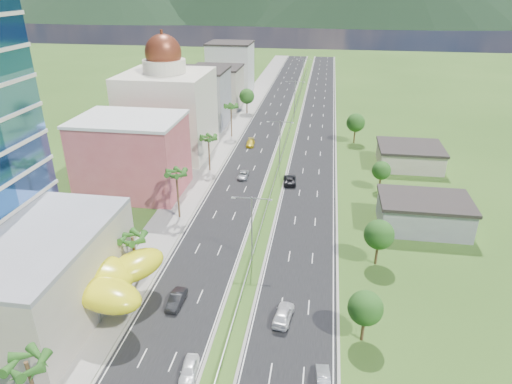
% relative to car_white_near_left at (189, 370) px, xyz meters
% --- Properties ---
extents(ground, '(500.00, 500.00, 0.00)m').
position_rel_car_white_near_left_xyz_m(ground, '(3.20, 13.60, -0.80)').
color(ground, '#2D5119').
rests_on(ground, ground).
extents(road_left, '(11.00, 260.00, 0.04)m').
position_rel_car_white_near_left_xyz_m(road_left, '(-4.30, 103.60, -0.78)').
color(road_left, black).
rests_on(road_left, ground).
extents(road_right, '(11.00, 260.00, 0.04)m').
position_rel_car_white_near_left_xyz_m(road_right, '(10.70, 103.60, -0.78)').
color(road_right, black).
rests_on(road_right, ground).
extents(sidewalk_left, '(7.00, 260.00, 0.12)m').
position_rel_car_white_near_left_xyz_m(sidewalk_left, '(-13.80, 103.60, -0.74)').
color(sidewalk_left, gray).
rests_on(sidewalk_left, ground).
extents(median_guardrail, '(0.10, 216.06, 0.76)m').
position_rel_car_white_near_left_xyz_m(median_guardrail, '(3.20, 85.59, -0.18)').
color(median_guardrail, gray).
rests_on(median_guardrail, ground).
extents(streetlight_median_b, '(6.04, 0.25, 11.00)m').
position_rel_car_white_near_left_xyz_m(streetlight_median_b, '(3.20, 23.60, 5.95)').
color(streetlight_median_b, gray).
rests_on(streetlight_median_b, ground).
extents(streetlight_median_c, '(6.04, 0.25, 11.00)m').
position_rel_car_white_near_left_xyz_m(streetlight_median_c, '(3.20, 63.60, 5.95)').
color(streetlight_median_c, gray).
rests_on(streetlight_median_c, ground).
extents(streetlight_median_d, '(6.04, 0.25, 11.00)m').
position_rel_car_white_near_left_xyz_m(streetlight_median_d, '(3.20, 108.60, 5.95)').
color(streetlight_median_d, gray).
rests_on(streetlight_median_d, ground).
extents(streetlight_median_e, '(6.04, 0.25, 11.00)m').
position_rel_car_white_near_left_xyz_m(streetlight_median_e, '(3.20, 153.60, 5.95)').
color(streetlight_median_e, gray).
rests_on(streetlight_median_e, ground).
extents(lime_canopy, '(18.00, 15.00, 7.40)m').
position_rel_car_white_near_left_xyz_m(lime_canopy, '(-16.80, 9.59, 4.19)').
color(lime_canopy, yellow).
rests_on(lime_canopy, ground).
extents(pink_shophouse, '(20.00, 15.00, 15.00)m').
position_rel_car_white_near_left_xyz_m(pink_shophouse, '(-24.80, 45.60, 6.70)').
color(pink_shophouse, '#BF4E54').
rests_on(pink_shophouse, ground).
extents(domed_building, '(20.00, 20.00, 28.70)m').
position_rel_car_white_near_left_xyz_m(domed_building, '(-24.80, 68.60, 10.56)').
color(domed_building, beige).
rests_on(domed_building, ground).
extents(midrise_grey, '(16.00, 15.00, 16.00)m').
position_rel_car_white_near_left_xyz_m(midrise_grey, '(-23.80, 93.60, 7.20)').
color(midrise_grey, gray).
rests_on(midrise_grey, ground).
extents(midrise_beige, '(16.00, 15.00, 13.00)m').
position_rel_car_white_near_left_xyz_m(midrise_beige, '(-23.80, 115.60, 5.70)').
color(midrise_beige, '#B1A592').
rests_on(midrise_beige, ground).
extents(midrise_white, '(16.00, 15.00, 18.00)m').
position_rel_car_white_near_left_xyz_m(midrise_white, '(-23.80, 138.60, 8.20)').
color(midrise_white, silver).
rests_on(midrise_white, ground).
extents(shed_near, '(15.00, 10.00, 5.00)m').
position_rel_car_white_near_left_xyz_m(shed_near, '(31.20, 38.60, 1.70)').
color(shed_near, gray).
rests_on(shed_near, ground).
extents(shed_far, '(14.00, 12.00, 4.40)m').
position_rel_car_white_near_left_xyz_m(shed_far, '(33.20, 68.60, 1.40)').
color(shed_far, '#B1A592').
rests_on(shed_far, ground).
extents(palm_tree_a, '(3.60, 3.60, 9.10)m').
position_rel_car_white_near_left_xyz_m(palm_tree_a, '(-12.30, -8.40, 7.23)').
color(palm_tree_a, '#47301C').
rests_on(palm_tree_a, ground).
extents(palm_tree_b, '(3.60, 3.60, 8.10)m').
position_rel_car_white_near_left_xyz_m(palm_tree_b, '(-12.30, 15.60, 6.27)').
color(palm_tree_b, '#47301C').
rests_on(palm_tree_b, ground).
extents(palm_tree_c, '(3.60, 3.60, 9.60)m').
position_rel_car_white_near_left_xyz_m(palm_tree_c, '(-12.30, 35.60, 7.70)').
color(palm_tree_c, '#47301C').
rests_on(palm_tree_c, ground).
extents(palm_tree_d, '(3.60, 3.60, 8.60)m').
position_rel_car_white_near_left_xyz_m(palm_tree_d, '(-12.30, 58.60, 6.75)').
color(palm_tree_d, '#47301C').
rests_on(palm_tree_d, ground).
extents(palm_tree_e, '(3.60, 3.60, 9.40)m').
position_rel_car_white_near_left_xyz_m(palm_tree_e, '(-12.30, 83.60, 7.51)').
color(palm_tree_e, '#47301C').
rests_on(palm_tree_e, ground).
extents(leafy_tree_lfar, '(4.90, 4.90, 8.05)m').
position_rel_car_white_near_left_xyz_m(leafy_tree_lfar, '(-12.30, 108.60, 4.78)').
color(leafy_tree_lfar, '#47301C').
rests_on(leafy_tree_lfar, ground).
extents(leafy_tree_ra, '(4.20, 4.20, 6.90)m').
position_rel_car_white_near_left_xyz_m(leafy_tree_ra, '(19.20, 8.60, 3.98)').
color(leafy_tree_ra, '#47301C').
rests_on(leafy_tree_ra, ground).
extents(leafy_tree_rb, '(4.55, 4.55, 7.47)m').
position_rel_car_white_near_left_xyz_m(leafy_tree_rb, '(22.20, 25.60, 4.38)').
color(leafy_tree_rb, '#47301C').
rests_on(leafy_tree_rb, ground).
extents(leafy_tree_rc, '(3.85, 3.85, 6.33)m').
position_rel_car_white_near_left_xyz_m(leafy_tree_rc, '(25.20, 53.60, 3.58)').
color(leafy_tree_rc, '#47301C').
rests_on(leafy_tree_rc, ground).
extents(leafy_tree_rd, '(4.90, 4.90, 8.05)m').
position_rel_car_white_near_left_xyz_m(leafy_tree_rd, '(21.20, 83.60, 4.78)').
color(leafy_tree_rd, '#47301C').
rests_on(leafy_tree_rd, ground).
extents(mountain_ridge, '(860.00, 140.00, 90.00)m').
position_rel_car_white_near_left_xyz_m(mountain_ridge, '(63.20, 463.60, -0.80)').
color(mountain_ridge, black).
rests_on(mountain_ridge, ground).
extents(car_white_near_left, '(2.15, 4.57, 1.51)m').
position_rel_car_white_near_left_xyz_m(car_white_near_left, '(0.00, 0.00, 0.00)').
color(car_white_near_left, white).
rests_on(car_white_near_left, road_left).
extents(car_dark_left, '(1.85, 4.86, 1.58)m').
position_rel_car_white_near_left_xyz_m(car_dark_left, '(-5.16, 11.58, 0.03)').
color(car_dark_left, black).
rests_on(car_dark_left, road_left).
extents(car_silver_mid_left, '(2.32, 4.80, 1.32)m').
position_rel_car_white_near_left_xyz_m(car_silver_mid_left, '(-3.97, 55.56, -0.10)').
color(car_silver_mid_left, '#989B9F').
rests_on(car_silver_mid_left, road_left).
extents(car_yellow_far_left, '(2.40, 5.18, 1.46)m').
position_rel_car_white_near_left_xyz_m(car_yellow_far_left, '(-5.88, 76.89, -0.02)').
color(car_yellow_far_left, gold).
rests_on(car_yellow_far_left, road_left).
extents(car_white_near_right, '(2.77, 5.49, 1.79)m').
position_rel_car_white_near_left_xyz_m(car_white_near_right, '(9.39, 10.66, 0.14)').
color(car_white_near_right, white).
rests_on(car_white_near_right, road_right).
extents(car_silver_right, '(1.76, 4.24, 1.36)m').
position_rel_car_white_near_left_xyz_m(car_silver_right, '(14.66, 1.14, -0.07)').
color(car_silver_right, '#ACB0B4').
rests_on(car_silver_right, road_right).
extents(car_dark_far_right, '(3.14, 5.97, 1.60)m').
position_rel_car_white_near_left_xyz_m(car_dark_far_right, '(6.43, 54.21, 0.05)').
color(car_dark_far_right, black).
rests_on(car_dark_far_right, road_right).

